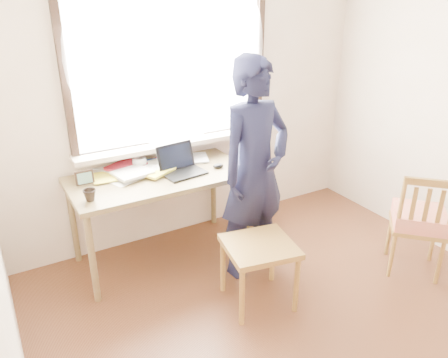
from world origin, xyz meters
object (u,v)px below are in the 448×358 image
laptop (180,166)px  desk (160,184)px  work_chair (259,253)px  person (255,171)px  mug_dark (90,195)px  side_chair (419,220)px  mug_white (140,163)px

laptop → desk: bearing=170.0°
work_chair → person: bearing=62.5°
person → desk: bearing=130.3°
work_chair → mug_dark: bearing=143.7°
mug_dark → side_chair: bearing=-23.9°
side_chair → mug_dark: bearing=156.1°
mug_dark → work_chair: size_ratio=0.17×
work_chair → person: size_ratio=0.32×
laptop → side_chair: size_ratio=0.41×
mug_dark → work_chair: (0.99, -0.73, -0.40)m
mug_dark → mug_white: bearing=38.4°
mug_white → side_chair: 2.35m
laptop → side_chair: (1.55, -1.19, -0.36)m
work_chair → laptop: bearing=102.9°
desk → laptop: (0.18, -0.03, 0.14)m
side_chair → laptop: bearing=142.5°
mug_white → mug_dark: 0.67m
mug_dark → person: 1.24m
side_chair → desk: bearing=144.7°
mug_white → person: 1.01m
mug_white → mug_dark: size_ratio=1.31×
desk → mug_white: mug_white is taller
desk → side_chair: (1.73, -1.22, -0.23)m
desk → side_chair: 2.13m
desk → mug_dark: size_ratio=15.57×
laptop → person: bearing=-50.0°
mug_white → mug_dark: (-0.53, -0.42, -0.00)m
mug_white → mug_dark: mug_white is taller
mug_dark → work_chair: 1.29m
mug_white → work_chair: bearing=-67.9°
work_chair → mug_white: bearing=112.1°
mug_dark → desk: bearing=17.3°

